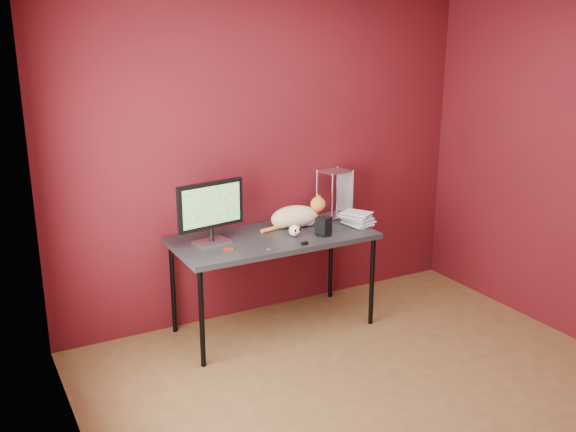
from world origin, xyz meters
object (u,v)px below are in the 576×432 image
desk (274,242)px  monitor (211,209)px  speaker (324,227)px  cat (296,216)px  skull_mug (295,231)px  book_stack (352,156)px

desk → monitor: size_ratio=2.88×
desk → speaker: size_ratio=10.80×
desk → cat: 0.31m
desk → cat: size_ratio=2.76×
monitor → skull_mug: monitor is taller
skull_mug → cat: bearing=52.8°
monitor → book_stack: 1.15m
desk → monitor: 0.56m
desk → skull_mug: skull_mug is taller
monitor → book_stack: bearing=-16.6°
desk → monitor: monitor is taller
skull_mug → speaker: (0.20, -0.08, 0.02)m
skull_mug → desk: bearing=140.9°
desk → monitor: (-0.47, 0.05, 0.30)m
cat → desk: bearing=-142.4°
monitor → desk: bearing=-16.3°
desk → book_stack: bearing=-7.1°
desk → speaker: (0.34, -0.16, 0.11)m
skull_mug → speaker: 0.22m
cat → skull_mug: cat is taller
skull_mug → speaker: bearing=-26.8°
monitor → book_stack: size_ratio=0.47×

